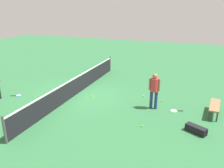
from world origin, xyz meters
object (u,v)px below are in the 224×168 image
tennis_ball_midcourt (143,96)px  courtside_bench (215,106)px  tennis_ball_baseline (162,101)px  equipment_bag (197,130)px  tennis_racket_near_player (174,111)px  tennis_ball_by_net (156,98)px  player_near_side (154,88)px  tennis_ball_stray_left (142,126)px  tennis_ball_near_player (92,96)px  tennis_racket_far_player (18,95)px

tennis_ball_midcourt → courtside_bench: (-0.96, -3.41, 0.38)m
tennis_ball_baseline → equipment_bag: bearing=-145.9°
tennis_ball_midcourt → courtside_bench: bearing=-105.7°
tennis_racket_near_player → tennis_ball_by_net: tennis_ball_by_net is taller
tennis_ball_baseline → equipment_bag: (-2.59, -1.75, 0.11)m
tennis_ball_by_net → tennis_ball_baseline: size_ratio=1.00×
equipment_bag → courtside_bench: bearing=-18.5°
courtside_bench → player_near_side: bearing=96.8°
tennis_ball_baseline → tennis_ball_stray_left: 2.87m
tennis_ball_by_net → tennis_ball_near_player: bearing=106.2°
tennis_ball_near_player → equipment_bag: bearing=-109.4°
tennis_ball_stray_left → equipment_bag: equipment_bag is taller
courtside_bench → tennis_ball_near_player: bearing=90.7°
tennis_ball_by_net → courtside_bench: 2.88m
player_near_side → tennis_racket_far_player: bearing=98.1°
player_near_side → tennis_ball_by_net: bearing=4.3°
tennis_racket_near_player → equipment_bag: bearing=-148.7°
tennis_ball_near_player → tennis_ball_stray_left: size_ratio=1.00×
tennis_racket_far_player → equipment_bag: 9.06m
tennis_racket_far_player → courtside_bench: (1.32, -9.68, 0.40)m
tennis_ball_baseline → tennis_racket_near_player: bearing=-141.4°
player_near_side → tennis_racket_far_player: 7.19m
tennis_ball_baseline → player_near_side: bearing=166.4°
tennis_ball_near_player → tennis_ball_stray_left: 3.85m
player_near_side → tennis_ball_by_net: size_ratio=25.76×
player_near_side → equipment_bag: size_ratio=2.03×
tennis_racket_near_player → tennis_ball_by_net: bearing=43.5°
tennis_ball_by_net → tennis_ball_baseline: (-0.19, -0.32, 0.00)m
player_near_side → tennis_ball_stray_left: bearing=178.1°
tennis_racket_near_player → tennis_ball_by_net: (1.12, 1.07, 0.02)m
tennis_racket_near_player → tennis_ball_baseline: tennis_ball_baseline is taller
tennis_ball_near_player → tennis_ball_baseline: size_ratio=1.00×
tennis_ball_stray_left → courtside_bench: bearing=-50.9°
tennis_ball_near_player → equipment_bag: 5.58m
tennis_ball_baseline → tennis_ball_midcourt: bearing=73.6°
player_near_side → courtside_bench: bearing=-83.2°
player_near_side → equipment_bag: (-1.62, -1.99, -0.87)m
tennis_racket_near_player → equipment_bag: (-1.66, -1.01, 0.13)m
tennis_racket_far_player → tennis_ball_midcourt: (2.27, -6.28, 0.02)m
tennis_ball_near_player → equipment_bag: (-1.86, -5.27, 0.11)m
tennis_ball_by_net → player_near_side: bearing=-175.7°
tennis_ball_near_player → tennis_ball_midcourt: bearing=-67.7°
player_near_side → equipment_bag: player_near_side is taller
tennis_ball_near_player → tennis_racket_far_player: bearing=108.3°
tennis_ball_near_player → tennis_ball_by_net: bearing=-73.8°
tennis_racket_near_player → tennis_ball_stray_left: bearing=151.5°
equipment_bag → tennis_ball_near_player: bearing=70.6°
tennis_ball_midcourt → tennis_ball_stray_left: size_ratio=1.00×
tennis_racket_near_player → tennis_ball_stray_left: size_ratio=9.19×
tennis_ball_stray_left → tennis_racket_far_player: bearing=82.8°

